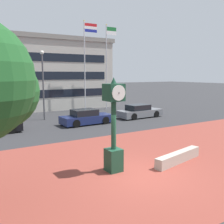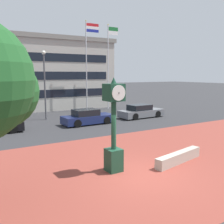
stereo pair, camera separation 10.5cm
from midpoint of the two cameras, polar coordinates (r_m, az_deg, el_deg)
name	(u,v)px [view 2 (the right image)]	position (r m, az deg, el deg)	size (l,w,h in m)	color
ground_plane	(141,175)	(11.28, 6.65, -13.63)	(200.00, 200.00, 0.00)	#2D2D30
plaza_brick_paving	(123,165)	(12.35, 2.58, -11.58)	(44.00, 10.82, 0.01)	brown
planter_wall	(179,157)	(13.04, 14.63, -9.62)	(3.20, 0.40, 0.50)	#ADA393
street_clock	(114,126)	(11.11, 0.64, -3.07)	(0.74, 0.84, 4.08)	#19422D
car_street_near	(88,118)	(21.99, -5.24, -1.22)	(4.41, 1.91, 1.28)	navy
car_street_far	(141,112)	(25.42, 6.47, 0.06)	(4.63, 2.01, 1.28)	slate
flagpole_primary	(88,59)	(30.01, -5.26, 11.52)	(1.66, 0.14, 10.08)	silver
flagpole_secondary	(109,61)	(31.31, -0.57, 11.01)	(1.42, 0.14, 9.92)	silver
civic_building	(4,73)	(36.84, -22.60, 7.82)	(24.47, 16.18, 8.54)	#B2ADA3
street_lamp_post	(45,78)	(24.60, -14.45, 7.29)	(0.36, 0.36, 6.28)	#4C4C51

